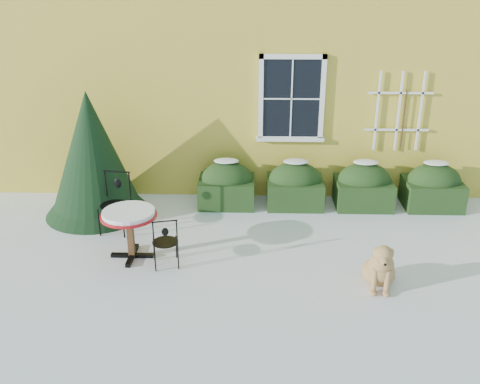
{
  "coord_description": "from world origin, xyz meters",
  "views": [
    {
      "loc": [
        0.23,
        -6.88,
        4.18
      ],
      "look_at": [
        0.0,
        1.0,
        0.9
      ],
      "focal_mm": 40.0,
      "sensor_mm": 36.0,
      "label": 1
    }
  ],
  "objects_px": {
    "bistro_table": "(129,219)",
    "patio_chair_far": "(116,203)",
    "evergreen_shrub": "(93,166)",
    "dog": "(380,268)",
    "patio_chair_near": "(165,242)"
  },
  "relations": [
    {
      "from": "dog",
      "to": "patio_chair_far",
      "type": "bearing_deg",
      "value": 163.89
    },
    {
      "from": "patio_chair_far",
      "to": "bistro_table",
      "type": "bearing_deg",
      "value": -56.9
    },
    {
      "from": "patio_chair_far",
      "to": "evergreen_shrub",
      "type": "bearing_deg",
      "value": 134.35
    },
    {
      "from": "patio_chair_far",
      "to": "dog",
      "type": "relative_size",
      "value": 1.25
    },
    {
      "from": "bistro_table",
      "to": "dog",
      "type": "relative_size",
      "value": 1.04
    },
    {
      "from": "evergreen_shrub",
      "to": "patio_chair_far",
      "type": "distance_m",
      "value": 0.99
    },
    {
      "from": "patio_chair_far",
      "to": "patio_chair_near",
      "type": "bearing_deg",
      "value": -41.53
    },
    {
      "from": "bistro_table",
      "to": "dog",
      "type": "height_order",
      "value": "bistro_table"
    },
    {
      "from": "bistro_table",
      "to": "patio_chair_near",
      "type": "xyz_separation_m",
      "value": [
        0.58,
        -0.25,
        -0.25
      ]
    },
    {
      "from": "bistro_table",
      "to": "patio_chair_far",
      "type": "xyz_separation_m",
      "value": [
        -0.45,
        0.94,
        -0.15
      ]
    },
    {
      "from": "bistro_table",
      "to": "patio_chair_far",
      "type": "relative_size",
      "value": 0.84
    },
    {
      "from": "patio_chair_near",
      "to": "dog",
      "type": "height_order",
      "value": "patio_chair_near"
    },
    {
      "from": "evergreen_shrub",
      "to": "bistro_table",
      "type": "distance_m",
      "value": 1.95
    },
    {
      "from": "patio_chair_near",
      "to": "patio_chair_far",
      "type": "relative_size",
      "value": 0.8
    },
    {
      "from": "evergreen_shrub",
      "to": "bistro_table",
      "type": "relative_size",
      "value": 2.65
    }
  ]
}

